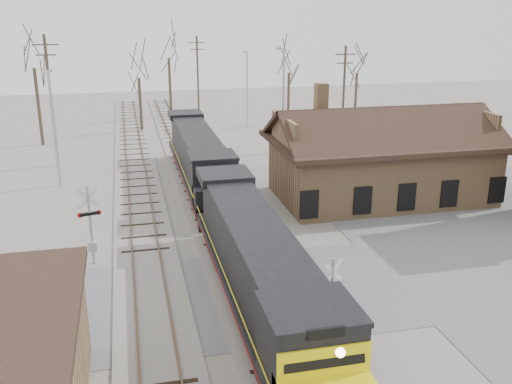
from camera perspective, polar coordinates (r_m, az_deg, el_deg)
ground at (r=27.02m, az=-0.67°, el=-10.21°), size 140.00×140.00×0.00m
road at (r=27.01m, az=-0.67°, el=-10.18°), size 60.00×9.00×0.03m
track_main at (r=40.64m, az=-5.23°, el=-0.31°), size 3.40×90.00×0.24m
track_siding at (r=40.32m, az=-11.57°, el=-0.76°), size 3.40×90.00×0.24m
depot at (r=40.53m, az=12.34°, el=2.75°), size 15.20×9.31×7.90m
locomotive_lead at (r=23.95m, az=0.55°, el=-8.16°), size 2.83×18.98×4.21m
locomotive_trailing at (r=41.82m, az=-5.68°, el=3.27°), size 2.83×18.98×3.99m
crossbuck_near at (r=22.68m, az=7.56°, el=-11.15°), size 1.01×0.50×3.76m
crossbuck_far at (r=30.49m, az=-16.20°, el=-3.48°), size 1.19×0.38×4.25m
streetlight_a at (r=44.25m, az=-19.57°, el=6.59°), size 0.25×2.04×8.56m
streetlight_b at (r=47.39m, az=2.69°, el=9.03°), size 0.25×2.04×9.73m
streetlight_c at (r=63.23m, az=-0.92°, el=10.63°), size 0.25×2.04×8.29m
utility_pole_a at (r=50.08m, az=-19.82°, el=8.71°), size 2.00×0.24×10.75m
utility_pole_b at (r=72.03m, az=-5.84°, el=11.67°), size 2.00×0.24×9.50m
utility_pole_c at (r=55.24m, az=8.75°, el=9.63°), size 2.00×0.24×9.44m
tree_a at (r=58.27m, az=-21.45°, el=12.65°), size 4.91×4.91×12.02m
tree_b at (r=62.62m, az=-11.69°, el=11.92°), size 3.76×3.76×9.20m
tree_c at (r=69.77m, az=-8.76°, el=14.02°), size 4.70×4.70×11.51m
tree_d at (r=66.37m, az=3.32°, el=12.60°), size 3.77×3.77×9.24m
tree_e at (r=65.63m, az=10.11°, el=12.47°), size 3.88×3.88×9.52m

